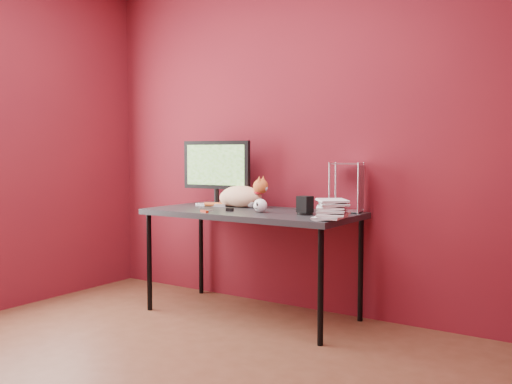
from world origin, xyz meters
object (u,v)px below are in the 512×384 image
Objects in this scene: speaker at (305,206)px; book_stack at (320,107)px; desk at (251,218)px; monitor at (216,169)px; skull_mug at (260,205)px; cat at (241,196)px.

book_stack is (0.19, -0.16, 0.63)m from speaker.
desk is 2.61× the size of monitor.
monitor is at bearing 179.25° from skull_mug.
cat is 4.11× the size of speaker.
desk is at bearing -173.12° from speaker.
monitor is at bearing 161.31° from book_stack.
cat is at bearing 174.24° from speaker.
monitor is 1.14× the size of cat.
monitor reaches higher than desk.
book_stack is at bearing -16.66° from desk.
monitor is at bearing 175.09° from cat.
skull_mug is 0.32m from speaker.
desk is at bearing -40.56° from cat.
book_stack is (1.07, -0.36, 0.41)m from monitor.
monitor is at bearing 177.74° from speaker.
book_stack is (0.63, -0.19, 0.74)m from desk.
desk is 0.29m from cat.
skull_mug is (0.12, -0.08, 0.10)m from desk.
cat is (-0.20, 0.16, 0.13)m from desk.
desk is at bearing -27.00° from monitor.
speaker is (0.88, -0.20, -0.22)m from monitor.
skull_mug is at bearing -29.31° from monitor.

